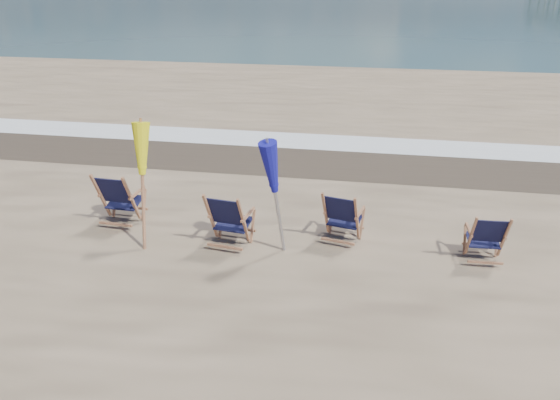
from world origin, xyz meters
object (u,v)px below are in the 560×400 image
(umbrella_yellow, at_px, (139,157))
(umbrella_blue, at_px, (277,170))
(beach_chair_3, at_px, (504,240))
(beach_chair_0, at_px, (132,201))
(beach_chair_2, at_px, (357,220))
(beach_chair_1, at_px, (243,223))

(umbrella_yellow, xyz_separation_m, umbrella_blue, (2.25, 0.03, -0.10))
(beach_chair_3, bearing_deg, beach_chair_0, -4.63)
(beach_chair_0, distance_m, beach_chair_2, 4.00)
(beach_chair_0, height_order, umbrella_yellow, umbrella_yellow)
(beach_chair_3, bearing_deg, beach_chair_1, 1.29)
(beach_chair_0, height_order, beach_chair_2, beach_chair_0)
(beach_chair_0, bearing_deg, beach_chair_3, -179.20)
(beach_chair_2, distance_m, beach_chair_3, 2.32)
(beach_chair_1, bearing_deg, umbrella_blue, -170.47)
(beach_chair_0, xyz_separation_m, umbrella_yellow, (0.48, -0.53, 1.04))
(beach_chair_3, xyz_separation_m, umbrella_blue, (-3.58, -0.24, 1.03))
(beach_chair_3, height_order, umbrella_yellow, umbrella_yellow)
(beach_chair_2, bearing_deg, beach_chair_3, -172.89)
(beach_chair_0, height_order, umbrella_blue, umbrella_blue)
(beach_chair_3, height_order, umbrella_blue, umbrella_blue)
(beach_chair_2, xyz_separation_m, beach_chair_3, (2.31, -0.24, -0.04))
(beach_chair_2, height_order, beach_chair_3, beach_chair_2)
(beach_chair_1, xyz_separation_m, umbrella_blue, (0.56, 0.02, 0.96))
(beach_chair_2, bearing_deg, beach_chair_0, 12.70)
(umbrella_yellow, bearing_deg, beach_chair_3, 2.71)
(beach_chair_1, xyz_separation_m, beach_chair_2, (1.82, 0.50, -0.03))
(beach_chair_3, relative_size, umbrella_blue, 0.46)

